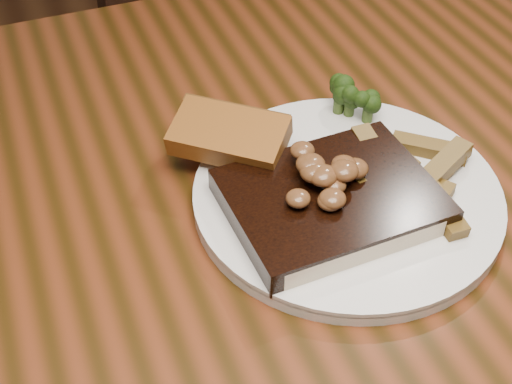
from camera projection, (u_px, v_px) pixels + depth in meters
dining_table at (255, 280)px, 0.74m from camera, size 1.60×0.90×0.75m
chair_far at (190, 56)px, 1.35m from camera, size 0.52×0.52×0.90m
plate at (347, 197)px, 0.69m from camera, size 0.33×0.33×0.01m
steak at (331, 201)px, 0.65m from camera, size 0.19×0.15×0.03m
steak_bone at (363, 253)px, 0.61m from camera, size 0.16×0.02×0.02m
mushroom_pile at (320, 176)px, 0.64m from camera, size 0.08×0.08×0.03m
garlic_bread at (230, 151)px, 0.71m from camera, size 0.12×0.12×0.02m
potato_wedges at (417, 173)px, 0.68m from camera, size 0.10×0.10×0.02m
broccoli_cluster at (361, 110)px, 0.74m from camera, size 0.06×0.06×0.04m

